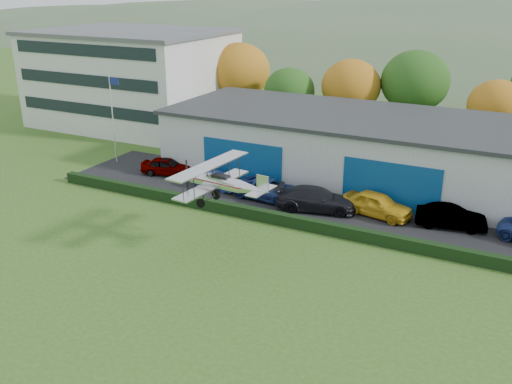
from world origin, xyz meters
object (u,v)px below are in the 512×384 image
at_px(car_0, 167,166).
at_px(biplane, 222,181).
at_px(office_block, 133,77).
at_px(car_2, 269,189).
at_px(hangar, 411,154).
at_px(car_3, 316,199).
at_px(car_4, 377,204).
at_px(flagpole, 113,111).
at_px(car_1, 216,180).
at_px(car_5, 451,217).

height_order(car_0, biplane, biplane).
relative_size(office_block, car_2, 3.73).
bearing_deg(office_block, hangar, -12.01).
distance_m(office_block, car_2, 28.98).
height_order(car_2, car_3, car_3).
bearing_deg(office_block, car_4, -23.94).
relative_size(flagpole, car_0, 1.85).
bearing_deg(hangar, flagpole, -166.49).
xyz_separation_m(car_1, car_4, (12.91, 0.40, 0.17)).
bearing_deg(car_2, flagpole, 87.58).
bearing_deg(car_0, flagpole, 67.58).
height_order(hangar, car_3, hangar).
bearing_deg(car_0, car_5, -105.47).
relative_size(flagpole, car_5, 1.75).
xyz_separation_m(office_block, car_1, (19.60, -14.83, -4.50)).
bearing_deg(car_3, car_2, 71.17).
bearing_deg(car_5, car_1, 82.37).
bearing_deg(car_3, hangar, -41.76).
height_order(car_5, biplane, biplane).
height_order(car_0, car_5, car_5).
relative_size(car_0, car_1, 1.07).
bearing_deg(hangar, car_3, -119.04).
bearing_deg(car_3, car_1, 73.39).
relative_size(car_1, car_4, 0.82).
height_order(office_block, car_5, office_block).
distance_m(car_2, car_3, 3.96).
height_order(flagpole, car_1, flagpole).
relative_size(car_1, car_3, 0.70).
height_order(car_1, car_4, car_4).
height_order(car_1, car_2, car_2).
bearing_deg(office_block, car_1, -37.11).
xyz_separation_m(office_block, biplane, (25.44, -23.72, -0.79)).
distance_m(car_1, car_4, 12.92).
relative_size(hangar, car_0, 9.39).
distance_m(car_4, car_5, 4.96).
bearing_deg(car_2, car_0, 88.12).
xyz_separation_m(flagpole, car_3, (20.22, -2.42, -3.90)).
bearing_deg(biplane, office_block, 142.14).
distance_m(car_1, car_3, 8.76).
bearing_deg(car_4, car_0, 100.22).
height_order(car_1, car_3, car_3).
distance_m(car_3, car_5, 9.21).
height_order(car_4, car_5, car_4).
bearing_deg(flagpole, biplane, -31.75).
bearing_deg(car_0, biplane, -145.77).
bearing_deg(office_block, car_5, -20.80).
relative_size(car_2, car_4, 1.12).
xyz_separation_m(car_3, car_4, (4.17, 0.99, 0.00)).
bearing_deg(car_4, car_1, 103.83).
height_order(car_0, car_1, car_0).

